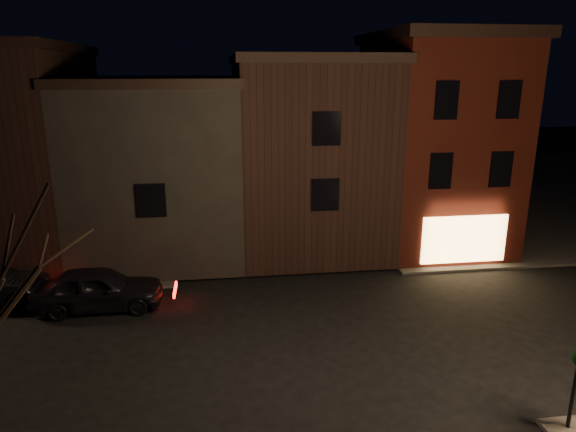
{
  "coord_description": "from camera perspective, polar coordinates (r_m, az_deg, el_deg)",
  "views": [
    {
      "loc": [
        -2.96,
        -15.39,
        8.9
      ],
      "look_at": [
        -0.27,
        4.21,
        3.2
      ],
      "focal_mm": 32.0,
      "sensor_mm": 36.0,
      "label": 1
    }
  ],
  "objects": [
    {
      "name": "row_building_c",
      "position": [
        28.03,
        -28.9,
        6.26
      ],
      "size": [
        7.3,
        10.3,
        9.9
      ],
      "color": "black",
      "rests_on": "ground"
    },
    {
      "name": "ground",
      "position": [
        18.02,
        2.76,
        -13.54
      ],
      "size": [
        120.0,
        120.0,
        0.0
      ],
      "primitive_type": "plane",
      "color": "black",
      "rests_on": "ground"
    },
    {
      "name": "parked_car_a",
      "position": [
        21.04,
        -20.34,
        -7.57
      ],
      "size": [
        4.83,
        1.99,
        1.64
      ],
      "primitive_type": "imported",
      "rotation": [
        0.0,
        0.0,
        1.58
      ],
      "color": "black",
      "rests_on": "ground"
    },
    {
      "name": "row_building_a",
      "position": [
        26.58,
        1.96,
        7.27
      ],
      "size": [
        7.3,
        10.3,
        9.4
      ],
      "color": "black",
      "rests_on": "ground"
    },
    {
      "name": "sidewalk_far_right",
      "position": [
        43.1,
        24.63,
        2.76
      ],
      "size": [
        30.0,
        30.0,
        0.12
      ],
      "primitive_type": "cube",
      "color": "#2D2B28",
      "rests_on": "ground"
    },
    {
      "name": "corner_building",
      "position": [
        27.39,
        16.01,
        8.12
      ],
      "size": [
        6.5,
        8.5,
        10.5
      ],
      "color": "#48140C",
      "rests_on": "ground"
    },
    {
      "name": "row_building_b",
      "position": [
        26.43,
        -13.82,
        5.66
      ],
      "size": [
        7.8,
        10.3,
        8.4
      ],
      "color": "black",
      "rests_on": "ground"
    }
  ]
}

